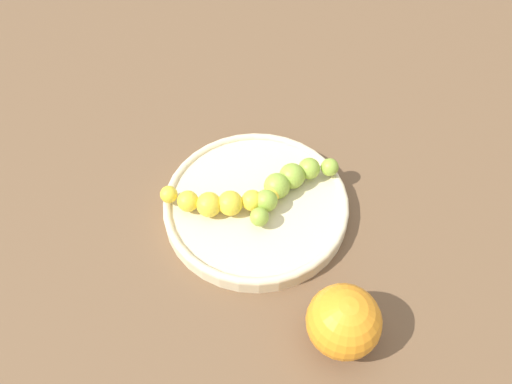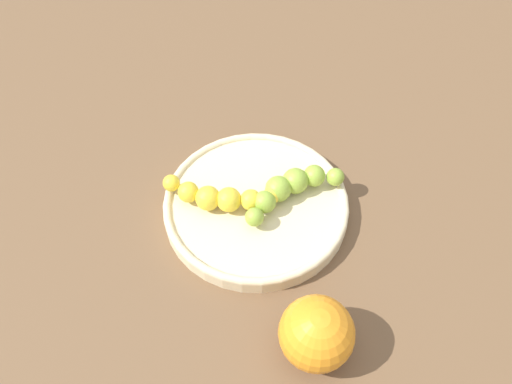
# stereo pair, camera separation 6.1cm
# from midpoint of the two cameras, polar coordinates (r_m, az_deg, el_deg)

# --- Properties ---
(ground_plane) EXTENTS (2.40, 2.40, 0.00)m
(ground_plane) POSITION_cam_midpoint_polar(r_m,az_deg,el_deg) (0.64, 2.72, -2.24)
(ground_plane) COLOR brown
(fruit_bowl) EXTENTS (0.23, 0.23, 0.02)m
(fruit_bowl) POSITION_cam_midpoint_polar(r_m,az_deg,el_deg) (0.63, 2.76, -1.60)
(fruit_bowl) COLOR beige
(fruit_bowl) RESTS_ON ground_plane
(banana_yellow) EXTENTS (0.07, 0.13, 0.03)m
(banana_yellow) POSITION_cam_midpoint_polar(r_m,az_deg,el_deg) (0.61, -1.27, -0.70)
(banana_yellow) COLOR yellow
(banana_yellow) RESTS_ON fruit_bowl
(banana_green) EXTENTS (0.07, 0.13, 0.03)m
(banana_green) POSITION_cam_midpoint_polar(r_m,az_deg,el_deg) (0.62, 6.54, 0.26)
(banana_green) COLOR #8CAD38
(banana_green) RESTS_ON fruit_bowl
(orange_fruit) EXTENTS (0.08, 0.08, 0.08)m
(orange_fruit) POSITION_cam_midpoint_polar(r_m,az_deg,el_deg) (0.53, 10.14, -15.45)
(orange_fruit) COLOR orange
(orange_fruit) RESTS_ON ground_plane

